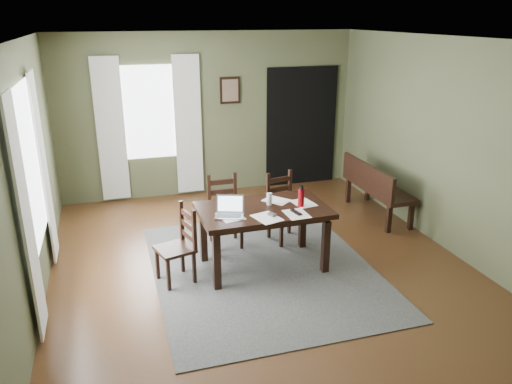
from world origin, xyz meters
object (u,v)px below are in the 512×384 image
object	(u,v)px
chair_end	(179,246)
laptop	(230,210)
dining_table	(263,215)
bench	(375,185)
chair_back_left	(225,212)
chair_back_right	(284,208)
water_bottle	(301,197)

from	to	relation	value
chair_end	laptop	world-z (taller)	laptop
laptop	dining_table	bearing A→B (deg)	31.85
bench	laptop	xyz separation A→B (m)	(-2.56, -1.20, 0.34)
chair_back_left	laptop	size ratio (longest dim) A/B	2.45
chair_end	laptop	distance (m)	0.72
dining_table	chair_back_right	world-z (taller)	chair_back_right
dining_table	laptop	distance (m)	0.47
dining_table	chair_back_left	distance (m)	0.85
dining_table	water_bottle	world-z (taller)	water_bottle
chair_back_left	bench	xyz separation A→B (m)	(2.42, 0.33, 0.03)
dining_table	laptop	bearing A→B (deg)	-167.92
chair_back_right	chair_end	bearing A→B (deg)	-166.72
chair_end	chair_back_left	bearing A→B (deg)	121.41
dining_table	laptop	world-z (taller)	laptop
chair_back_right	dining_table	bearing A→B (deg)	-138.62
chair_back_right	water_bottle	world-z (taller)	water_bottle
chair_back_left	laptop	distance (m)	0.95
chair_end	water_bottle	size ratio (longest dim) A/B	3.47
laptop	water_bottle	size ratio (longest dim) A/B	1.49
chair_end	bench	world-z (taller)	chair_end
dining_table	chair_back_left	xyz separation A→B (m)	(-0.30, 0.76, -0.22)
chair_back_left	water_bottle	size ratio (longest dim) A/B	3.66
water_bottle	chair_back_left	bearing A→B (deg)	131.28
chair_end	bench	xyz separation A→B (m)	(3.16, 1.14, 0.05)
dining_table	chair_back_right	bearing A→B (deg)	52.45
dining_table	bench	world-z (taller)	bench
water_bottle	chair_back_right	bearing A→B (deg)	85.24
dining_table	chair_end	world-z (taller)	chair_end
dining_table	bench	distance (m)	2.40
chair_back_right	bench	size ratio (longest dim) A/B	0.63
chair_back_right	bench	xyz separation A→B (m)	(1.62, 0.42, 0.04)
chair_end	laptop	xyz separation A→B (m)	(0.60, -0.06, 0.39)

